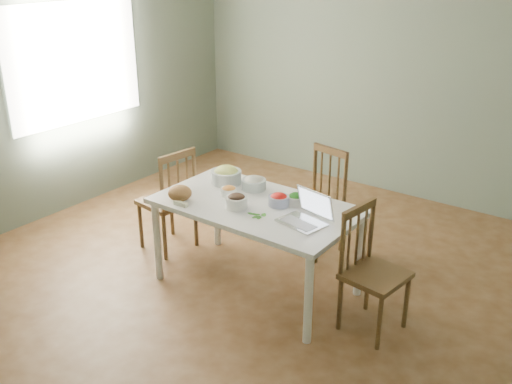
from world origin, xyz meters
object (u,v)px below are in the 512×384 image
Objects in this scene: bread_boule at (180,193)px; chair_left at (167,199)px; chair_far at (315,202)px; chair_right at (376,272)px; bowl_squash at (226,175)px; laptop at (302,209)px; dining_table at (256,246)px.

chair_left is at bearing 145.23° from bread_boule.
chair_far is 1.02× the size of chair_right.
bowl_squash reaches higher than bread_boule.
chair_far reaches higher than chair_right.
laptop is (0.99, 0.21, 0.05)m from bread_boule.
chair_right reaches higher than bread_boule.
chair_far is at bearing 126.16° from laptop.
chair_right is 3.64× the size of bowl_squash.
dining_table is at bearing -23.97° from bowl_squash.
chair_far is 1.24m from chair_right.
chair_right is (2.07, -0.04, -0.02)m from chair_left.
laptop is (0.42, -0.91, 0.38)m from chair_far.
bread_boule is 0.50m from bowl_squash.
chair_right is 1.61m from bread_boule.
bread_boule is at bearing 61.67° from chair_left.
chair_far is at bearing 130.24° from chair_left.
chair_far is 1.07m from laptop.
chair_right reaches higher than dining_table.
bowl_squash is (0.06, 0.50, 0.01)m from bread_boule.
dining_table is 8.35× the size of bread_boule.
chair_far is at bearing 62.69° from bread_boule.
chair_left is at bearing -167.80° from bowl_squash.
chair_far is 0.87m from bowl_squash.
bread_boule is at bearing -156.60° from laptop.
dining_table is at bearing -82.70° from chair_far.
chair_right is (0.96, -0.78, -0.01)m from chair_far.
bread_boule is at bearing 109.97° from chair_right.
dining_table is 1.07m from chair_left.
chair_right is at bearing 24.55° from laptop.
bowl_squash is 0.98m from laptop.
chair_left is 1.04× the size of chair_right.
bowl_squash is at bearing 83.09° from bread_boule.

